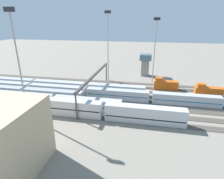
# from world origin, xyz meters

# --- Properties ---
(ground_plane) EXTENTS (400.00, 400.00, 0.00)m
(ground_plane) POSITION_xyz_m (0.00, 0.00, 0.00)
(ground_plane) COLOR gray
(track_bed_0) EXTENTS (140.00, 2.80, 0.12)m
(track_bed_0) POSITION_xyz_m (0.00, -17.50, 0.06)
(track_bed_0) COLOR #4C443D
(track_bed_0) RESTS_ON ground_plane
(track_bed_1) EXTENTS (140.00, 2.80, 0.12)m
(track_bed_1) POSITION_xyz_m (0.00, -12.50, 0.06)
(track_bed_1) COLOR #3D3833
(track_bed_1) RESTS_ON ground_plane
(track_bed_2) EXTENTS (140.00, 2.80, 0.12)m
(track_bed_2) POSITION_xyz_m (0.00, -7.50, 0.06)
(track_bed_2) COLOR #4C443D
(track_bed_2) RESTS_ON ground_plane
(track_bed_3) EXTENTS (140.00, 2.80, 0.12)m
(track_bed_3) POSITION_xyz_m (0.00, -2.50, 0.06)
(track_bed_3) COLOR #3D3833
(track_bed_3) RESTS_ON ground_plane
(track_bed_4) EXTENTS (140.00, 2.80, 0.12)m
(track_bed_4) POSITION_xyz_m (0.00, 2.50, 0.06)
(track_bed_4) COLOR #4C443D
(track_bed_4) RESTS_ON ground_plane
(track_bed_5) EXTENTS (140.00, 2.80, 0.12)m
(track_bed_5) POSITION_xyz_m (0.00, 7.50, 0.06)
(track_bed_5) COLOR #4C443D
(track_bed_5) RESTS_ON ground_plane
(track_bed_6) EXTENTS (140.00, 2.80, 0.12)m
(track_bed_6) POSITION_xyz_m (0.00, 12.50, 0.06)
(track_bed_6) COLOR #4C443D
(track_bed_6) RESTS_ON ground_plane
(track_bed_7) EXTENTS (140.00, 2.80, 0.12)m
(track_bed_7) POSITION_xyz_m (0.00, 17.50, 0.06)
(track_bed_7) COLOR #4C443D
(track_bed_7) RESTS_ON ground_plane
(train_on_track_2) EXTENTS (10.00, 3.00, 5.00)m
(train_on_track_2) POSITION_xyz_m (-41.79, -7.50, 2.16)
(train_on_track_2) COLOR #D85914
(train_on_track_2) RESTS_ON ground_plane
(train_on_track_4) EXTENTS (114.80, 3.06, 4.40)m
(train_on_track_4) POSITION_xyz_m (-5.79, 2.50, 2.06)
(train_on_track_4) COLOR #1E6B9E
(train_on_track_4) RESTS_ON ground_plane
(train_on_track_3) EXTENTS (71.40, 3.00, 3.80)m
(train_on_track_3) POSITION_xyz_m (17.70, -2.50, 2.02)
(train_on_track_3) COLOR #B7BABF
(train_on_track_3) RESTS_ON ground_plane
(train_on_track_5) EXTENTS (47.20, 3.06, 3.80)m
(train_on_track_5) POSITION_xyz_m (27.62, 7.50, 1.98)
(train_on_track_5) COLOR #A8AAB2
(train_on_track_5) RESTS_ON ground_plane
(train_on_track_6) EXTENTS (71.40, 3.06, 3.80)m
(train_on_track_6) POSITION_xyz_m (24.75, 12.50, 1.99)
(train_on_track_6) COLOR #B7BABF
(train_on_track_6) RESTS_ON ground_plane
(train_on_track_1) EXTENTS (10.00, 3.00, 5.00)m
(train_on_track_1) POSITION_xyz_m (-26.13, -12.50, 2.16)
(train_on_track_1) COLOR #D85914
(train_on_track_1) RESTS_ON ground_plane
(train_on_track_7) EXTENTS (47.20, 3.06, 5.00)m
(train_on_track_7) POSITION_xyz_m (-6.29, 17.50, 2.60)
(train_on_track_7) COLOR silver
(train_on_track_7) RESTS_ON ground_plane
(light_mast_0) EXTENTS (2.80, 0.70, 29.20)m
(light_mast_0) POSITION_xyz_m (-20.73, -21.31, 18.42)
(light_mast_0) COLOR #9EA0A5
(light_mast_0) RESTS_ON ground_plane
(light_mast_1) EXTENTS (2.80, 0.70, 31.12)m
(light_mast_1) POSITION_xyz_m (16.93, 20.95, 19.45)
(light_mast_1) COLOR #9EA0A5
(light_mast_1) RESTS_ON ground_plane
(light_mast_2) EXTENTS (2.80, 0.70, 32.08)m
(light_mast_2) POSITION_xyz_m (0.80, -20.89, 19.97)
(light_mast_2) COLOR #9EA0A5
(light_mast_2) RESTS_ON ground_plane
(signal_gantry) EXTENTS (0.70, 40.00, 8.80)m
(signal_gantry) POSITION_xyz_m (1.45, 0.00, 7.73)
(signal_gantry) COLOR #4C4742
(signal_gantry) RESTS_ON ground_plane
(control_tower) EXTENTS (6.00, 6.00, 11.38)m
(control_tower) POSITION_xyz_m (-16.82, -32.73, 6.73)
(control_tower) COLOR gray
(control_tower) RESTS_ON ground_plane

